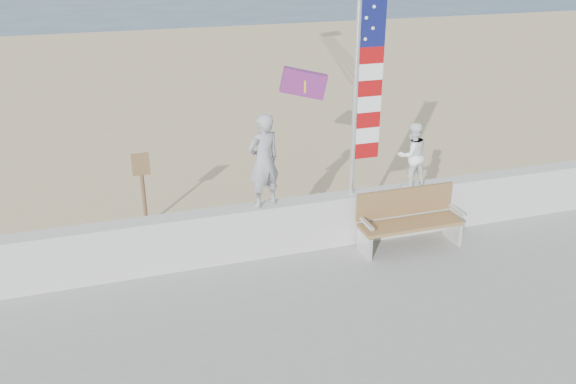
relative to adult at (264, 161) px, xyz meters
name	(u,v)px	position (x,y,z in m)	size (l,w,h in m)	color
ground	(313,327)	(0.14, -2.00, -1.86)	(220.00, 220.00, 0.00)	#334D66
sand	(200,138)	(0.14, 7.00, -1.82)	(90.00, 40.00, 0.08)	#CEB489
seawall	(273,228)	(0.14, 0.00, -1.23)	(30.00, 0.35, 0.90)	silver
adult	(264,161)	(0.00, 0.00, 0.00)	(0.57, 0.37, 1.55)	#98969C
child	(412,155)	(2.66, 0.00, -0.19)	(0.56, 0.44, 1.16)	white
bench	(408,218)	(2.44, -0.45, -1.17)	(1.80, 0.57, 1.00)	#9C7344
flag	(363,83)	(1.67, 0.00, 1.14)	(0.50, 0.08, 3.50)	white
parafoil_kite	(305,83)	(1.82, 3.24, 0.39)	(1.06, 0.50, 0.70)	red
sign	(143,184)	(-1.80, 1.88, -0.91)	(0.32, 0.07, 1.46)	brown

